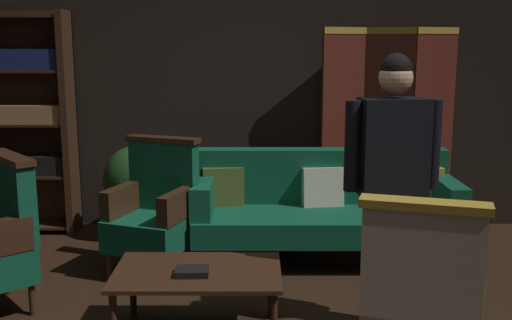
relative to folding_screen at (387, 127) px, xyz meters
The scene contains 10 objects.
back_wall 1.31m from the folding_screen, behind, with size 7.20×0.10×2.80m, color black.
folding_screen is the anchor object (origin of this frame).
bookshelf 3.38m from the folding_screen, behind, with size 0.90×0.32×2.05m.
velvet_couch 1.18m from the folding_screen, 129.93° to the right, with size 2.12×0.78×0.88m.
coffee_table 2.78m from the folding_screen, 125.70° to the right, with size 1.00×0.64×0.42m.
armchair_gilt_accent 2.85m from the folding_screen, 98.24° to the right, with size 0.72×0.72×1.04m.
armchair_wing_right 2.36m from the folding_screen, 150.70° to the right, with size 0.74×0.74×1.04m.
standing_figure 2.13m from the folding_screen, 101.32° to the right, with size 0.59×0.26×1.70m.
potted_plant 2.41m from the folding_screen, behind, with size 0.55×0.55×0.84m.
book_black_cloth 2.85m from the folding_screen, 125.19° to the right, with size 0.19×0.14×0.04m, color black.
Camera 1 is at (-0.01, -3.41, 1.76)m, focal length 42.88 mm.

